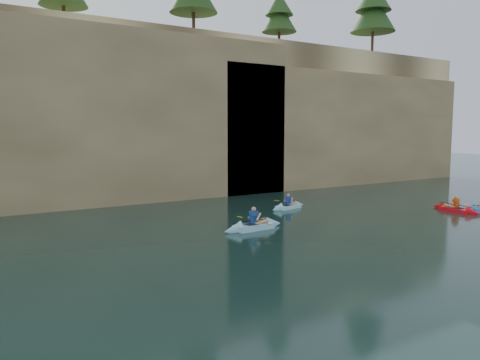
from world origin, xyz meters
TOP-DOWN VIEW (x-y plane):
  - ground at (0.00, 0.00)m, footprint 160.00×160.00m
  - cliff at (0.00, 30.00)m, footprint 70.00×16.00m
  - cliff_slab_center at (2.00, 22.60)m, footprint 24.00×2.40m
  - cliff_slab_east at (22.00, 22.60)m, footprint 26.00×2.40m
  - sea_cave_center at (-4.00, 21.95)m, footprint 3.50×1.00m
  - sea_cave_east at (10.00, 21.95)m, footprint 5.00×1.00m
  - kayaker_ltblue_near at (4.43, 11.29)m, footprint 3.45×2.62m
  - kayaker_red_far at (17.08, 9.10)m, footprint 2.31×3.23m
  - kayaker_ltblue_mid at (9.51, 15.12)m, footprint 3.02×2.19m

SIDE VIEW (x-z plane):
  - ground at x=0.00m, z-range 0.00..0.00m
  - kayaker_ltblue_mid at x=9.51m, z-range -0.42..0.70m
  - kayaker_red_far at x=17.08m, z-range -0.44..0.73m
  - kayaker_ltblue_near at x=4.43m, z-range -0.51..0.84m
  - sea_cave_center at x=-4.00m, z-range 0.00..3.20m
  - sea_cave_east at x=10.00m, z-range 0.00..4.50m
  - cliff_slab_east at x=22.00m, z-range 0.00..9.84m
  - cliff_slab_center at x=2.00m, z-range 0.00..11.40m
  - cliff at x=0.00m, z-range 0.00..12.00m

